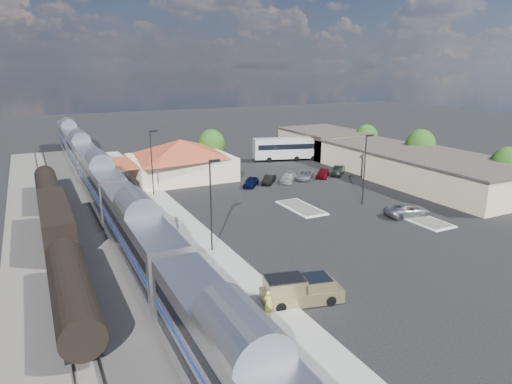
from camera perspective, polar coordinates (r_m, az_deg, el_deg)
name	(u,v)px	position (r m, az deg, el deg)	size (l,w,h in m)	color
ground	(281,218)	(53.68, 3.16, -3.21)	(280.00, 280.00, 0.00)	black
railbed	(84,223)	(54.99, -20.71, -3.69)	(16.00, 100.00, 0.12)	#4C4944
platform	(167,217)	(54.58, -11.07, -3.06)	(5.50, 92.00, 0.18)	gray
passenger_train	(101,184)	(60.45, -18.81, 0.94)	(3.00, 104.00, 5.55)	silver
freight_cars	(56,224)	(49.94, -23.73, -3.65)	(2.80, 46.00, 4.00)	black
station_depot	(180,159)	(72.56, -9.44, 4.10)	(18.35, 12.24, 6.20)	beige
buildings_east	(383,157)	(80.48, 15.61, 4.22)	(14.40, 51.40, 4.80)	#C6B28C
traffic_island_south	(301,208)	(57.25, 5.65, -1.95)	(3.30, 7.50, 0.21)	silver
traffic_island_north	(421,219)	(56.06, 19.90, -3.21)	(3.30, 7.50, 0.21)	silver
lamp_plat_s	(212,198)	(42.42, -5.56, -0.79)	(1.08, 0.25, 9.00)	black
lamp_plat_n	(152,157)	(62.92, -12.85, 4.24)	(1.08, 0.25, 9.00)	black
lamp_lot	(365,164)	(59.05, 13.51, 3.48)	(1.08, 0.25, 9.00)	black
tree_east_a	(507,164)	(72.85, 28.89, 3.03)	(4.56, 4.56, 6.42)	#382314
tree_east_b	(421,145)	(82.69, 19.88, 5.53)	(4.94, 4.94, 6.96)	#382314
tree_east_c	(366,137)	(92.82, 13.63, 6.72)	(4.41, 4.41, 6.21)	#382314
tree_depot	(211,144)	(80.41, -5.59, 5.98)	(4.71, 4.71, 6.63)	#382314
pickup_truck	(302,290)	(34.99, 5.74, -12.12)	(6.39, 3.44, 2.09)	#95875B
suv	(408,210)	(56.72, 18.41, -2.17)	(2.49, 5.41, 1.50)	#95999C
coach_bus	(288,148)	(86.20, 4.05, 5.56)	(13.35, 6.33, 4.19)	white
person_a	(268,304)	(32.78, 1.54, -13.78)	(0.70, 0.46, 1.92)	gold
person_b	(177,223)	(49.61, -9.87, -3.82)	(0.77, 0.60, 1.58)	silver
parked_car_a	(251,182)	(67.18, -0.64, 1.27)	(1.66, 4.11, 1.40)	#0B143A
parked_car_b	(269,179)	(68.87, 1.64, 1.58)	(1.39, 3.98, 1.31)	black
parked_car_c	(288,177)	(70.14, 4.06, 1.82)	(1.90, 4.66, 1.35)	silver
parked_car_d	(305,175)	(72.03, 6.14, 2.12)	(2.19, 4.74, 1.32)	#9B9FA4
parked_car_e	(323,173)	(73.52, 8.37, 2.37)	(1.71, 4.26, 1.45)	maroon
parked_car_f	(338,171)	(75.60, 10.24, 2.66)	(1.55, 4.45, 1.47)	black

